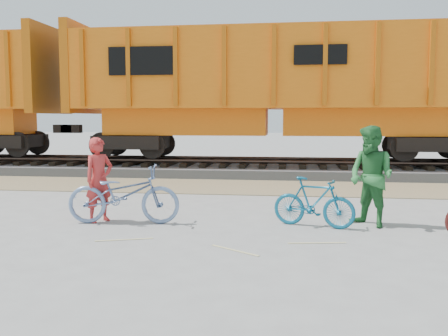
{
  "coord_description": "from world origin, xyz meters",
  "views": [
    {
      "loc": [
        1.6,
        -8.21,
        1.9
      ],
      "look_at": [
        0.27,
        1.5,
        0.93
      ],
      "focal_mm": 40.0,
      "sensor_mm": 36.0,
      "label": 1
    }
  ],
  "objects_px": {
    "bicycle_blue": "(124,194)",
    "person_man": "(371,176)",
    "person_solo": "(99,180)",
    "hopper_car_center": "(275,86)",
    "bicycle_teal": "(314,202)"
  },
  "relations": [
    {
      "from": "bicycle_blue",
      "to": "person_man",
      "type": "bearing_deg",
      "value": -91.41
    },
    {
      "from": "person_solo",
      "to": "person_man",
      "type": "distance_m",
      "value": 4.92
    },
    {
      "from": "hopper_car_center",
      "to": "bicycle_teal",
      "type": "height_order",
      "value": "hopper_car_center"
    },
    {
      "from": "bicycle_blue",
      "to": "hopper_car_center",
      "type": "bearing_deg",
      "value": -21.89
    },
    {
      "from": "bicycle_teal",
      "to": "person_solo",
      "type": "bearing_deg",
      "value": 109.13
    },
    {
      "from": "person_man",
      "to": "bicycle_blue",
      "type": "bearing_deg",
      "value": -127.43
    },
    {
      "from": "bicycle_teal",
      "to": "person_man",
      "type": "xyz_separation_m",
      "value": [
        1.0,
        0.2,
        0.45
      ]
    },
    {
      "from": "hopper_car_center",
      "to": "person_solo",
      "type": "distance_m",
      "value": 9.25
    },
    {
      "from": "hopper_car_center",
      "to": "person_man",
      "type": "bearing_deg",
      "value": -76.48
    },
    {
      "from": "hopper_car_center",
      "to": "bicycle_blue",
      "type": "relative_size",
      "value": 6.9
    },
    {
      "from": "bicycle_teal",
      "to": "person_solo",
      "type": "xyz_separation_m",
      "value": [
        -3.91,
        -0.06,
        0.34
      ]
    },
    {
      "from": "person_man",
      "to": "bicycle_teal",
      "type": "bearing_deg",
      "value": -120.78
    },
    {
      "from": "bicycle_teal",
      "to": "person_man",
      "type": "relative_size",
      "value": 0.82
    },
    {
      "from": "hopper_car_center",
      "to": "bicycle_blue",
      "type": "height_order",
      "value": "hopper_car_center"
    },
    {
      "from": "hopper_car_center",
      "to": "person_man",
      "type": "distance_m",
      "value": 8.72
    }
  ]
}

